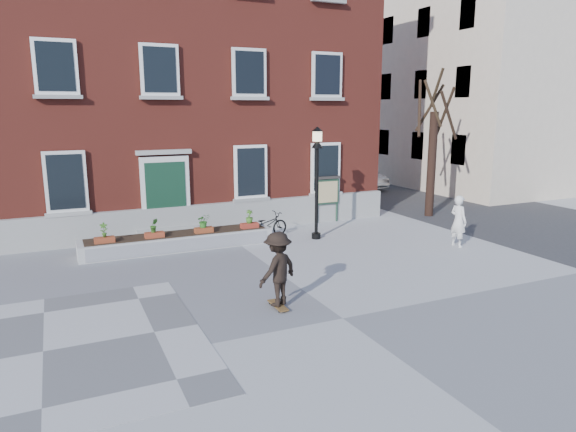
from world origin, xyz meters
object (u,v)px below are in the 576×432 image
skateboarder (278,269)px  parked_car (358,177)px  bystander (458,221)px  bicycle (266,225)px  lamp_post (317,167)px  notice_board (327,191)px

skateboarder → parked_car: bearing=52.1°
bystander → skateboarder: skateboarder is taller
skateboarder → bicycle: bearing=70.0°
lamp_post → notice_board: lamp_post is taller
bystander → notice_board: 5.54m
bystander → skateboarder: 8.00m
parked_car → notice_board: size_ratio=2.18×
parked_car → lamp_post: lamp_post is taller
notice_board → skateboarder: bearing=-125.9°
lamp_post → skateboarder: lamp_post is taller
parked_car → skateboarder: 18.74m
parked_car → bystander: bystander is taller
lamp_post → bicycle: bearing=149.2°
skateboarder → lamp_post: bearing=54.6°
bicycle → notice_board: notice_board is taller
parked_car → lamp_post: bearing=-132.2°
notice_board → skateboarder: notice_board is taller
bystander → notice_board: size_ratio=0.93×
parked_car → bystander: size_ratio=2.35×
bicycle → lamp_post: lamp_post is taller
notice_board → skateboarder: 9.33m
lamp_post → skateboarder: size_ratio=2.17×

